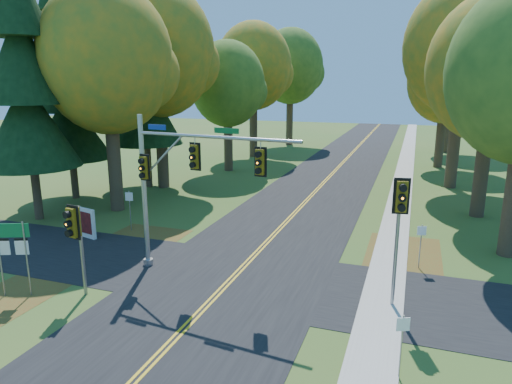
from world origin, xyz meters
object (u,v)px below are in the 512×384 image
(traffic_mast, at_px, (178,175))
(east_signal_pole, at_px, (400,211))
(info_kiosk, at_px, (87,223))
(route_sign_cluster, at_px, (12,244))

(traffic_mast, xyz_separation_m, east_signal_pole, (8.96, -0.31, -0.65))
(east_signal_pole, relative_size, info_kiosk, 3.02)
(route_sign_cluster, bearing_deg, east_signal_pole, -7.08)
(traffic_mast, height_order, east_signal_pole, traffic_mast)
(east_signal_pole, xyz_separation_m, route_sign_cluster, (-13.98, -3.77, -1.62))
(traffic_mast, bearing_deg, east_signal_pole, 4.28)
(east_signal_pole, bearing_deg, info_kiosk, 160.21)
(info_kiosk, bearing_deg, route_sign_cluster, -59.08)
(route_sign_cluster, xyz_separation_m, info_kiosk, (-1.92, 6.50, -1.31))
(traffic_mast, distance_m, east_signal_pole, 8.99)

